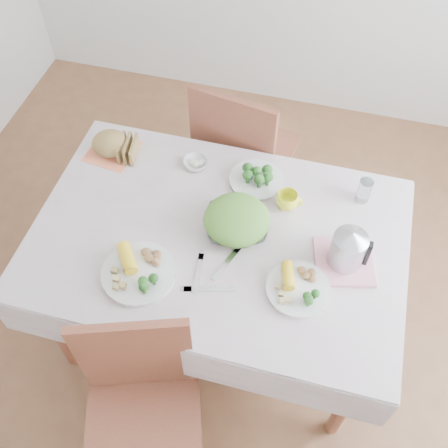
% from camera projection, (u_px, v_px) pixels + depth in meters
% --- Properties ---
extents(floor, '(3.60, 3.60, 0.00)m').
position_uv_depth(floor, '(219.00, 320.00, 2.72)').
color(floor, brown).
rests_on(floor, ground).
extents(dining_table, '(1.40, 0.90, 0.75)m').
position_uv_depth(dining_table, '(219.00, 284.00, 2.42)').
color(dining_table, brown).
rests_on(dining_table, floor).
extents(tablecloth, '(1.50, 1.00, 0.01)m').
position_uv_depth(tablecloth, '(218.00, 236.00, 2.11)').
color(tablecloth, beige).
rests_on(tablecloth, dining_table).
extents(chair_near, '(0.55, 0.55, 0.95)m').
position_uv_depth(chair_near, '(143.00, 431.00, 1.94)').
color(chair_near, brown).
rests_on(chair_near, floor).
extents(chair_far, '(0.52, 0.52, 1.00)m').
position_uv_depth(chair_far, '(247.00, 154.00, 2.79)').
color(chair_far, brown).
rests_on(chair_far, floor).
extents(salad_bowl, '(0.31, 0.31, 0.06)m').
position_uv_depth(salad_bowl, '(237.00, 225.00, 2.10)').
color(salad_bowl, white).
rests_on(salad_bowl, tablecloth).
extents(dinner_plate_left, '(0.35, 0.35, 0.02)m').
position_uv_depth(dinner_plate_left, '(139.00, 274.00, 1.99)').
color(dinner_plate_left, white).
rests_on(dinner_plate_left, tablecloth).
extents(dinner_plate_right, '(0.26, 0.26, 0.02)m').
position_uv_depth(dinner_plate_right, '(298.00, 289.00, 1.95)').
color(dinner_plate_right, white).
rests_on(dinner_plate_right, tablecloth).
extents(broccoli_plate, '(0.25, 0.25, 0.02)m').
position_uv_depth(broccoli_plate, '(256.00, 180.00, 2.27)').
color(broccoli_plate, beige).
rests_on(broccoli_plate, tablecloth).
extents(napkin, '(0.23, 0.23, 0.00)m').
position_uv_depth(napkin, '(112.00, 151.00, 2.39)').
color(napkin, '#FF8457').
rests_on(napkin, tablecloth).
extents(bread_loaf, '(0.21, 0.20, 0.10)m').
position_uv_depth(bread_loaf, '(110.00, 143.00, 2.34)').
color(bread_loaf, olive).
rests_on(bread_loaf, napkin).
extents(fruit_bowl, '(0.13, 0.13, 0.03)m').
position_uv_depth(fruit_bowl, '(196.00, 163.00, 2.32)').
color(fruit_bowl, white).
rests_on(fruit_bowl, tablecloth).
extents(yellow_mug, '(0.12, 0.12, 0.07)m').
position_uv_depth(yellow_mug, '(287.00, 200.00, 2.17)').
color(yellow_mug, yellow).
rests_on(yellow_mug, tablecloth).
extents(glass_tumbler, '(0.07, 0.07, 0.11)m').
position_uv_depth(glass_tumbler, '(365.00, 189.00, 2.17)').
color(glass_tumbler, white).
rests_on(glass_tumbler, tablecloth).
extents(pink_tray, '(0.27, 0.27, 0.02)m').
position_uv_depth(pink_tray, '(344.00, 262.00, 2.03)').
color(pink_tray, pink).
rests_on(pink_tray, tablecloth).
extents(electric_kettle, '(0.17, 0.17, 0.18)m').
position_uv_depth(electric_kettle, '(349.00, 245.00, 1.93)').
color(electric_kettle, '#B2B5BA').
rests_on(electric_kettle, pink_tray).
extents(fork_left, '(0.05, 0.18, 0.00)m').
position_uv_depth(fork_left, '(198.00, 273.00, 2.00)').
color(fork_left, silver).
rests_on(fork_left, tablecloth).
extents(fork_right, '(0.08, 0.18, 0.00)m').
position_uv_depth(fork_right, '(226.00, 263.00, 2.03)').
color(fork_right, silver).
rests_on(fork_right, tablecloth).
extents(knife, '(0.19, 0.07, 0.00)m').
position_uv_depth(knife, '(210.00, 289.00, 1.96)').
color(knife, silver).
rests_on(knife, tablecloth).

